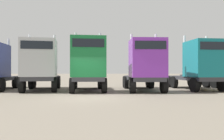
{
  "coord_description": "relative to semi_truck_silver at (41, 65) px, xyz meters",
  "views": [
    {
      "loc": [
        1.05,
        -12.44,
        1.56
      ],
      "look_at": [
        1.54,
        4.96,
        1.62
      ],
      "focal_mm": 34.06,
      "sensor_mm": 36.0,
      "label": 1
    }
  ],
  "objects": [
    {
      "name": "ground",
      "position": [
        3.93,
        -3.86,
        -2.02
      ],
      "size": [
        200.0,
        200.0,
        0.0
      ],
      "primitive_type": "plane",
      "color": "gray"
    },
    {
      "name": "semi_truck_silver",
      "position": [
        0.0,
        0.0,
        0.0
      ],
      "size": [
        3.4,
        6.1,
        4.44
      ],
      "rotation": [
        0.0,
        0.0,
        -1.41
      ],
      "color": "#333338",
      "rests_on": "ground"
    },
    {
      "name": "semi_truck_green",
      "position": [
        3.65,
        -0.52,
        0.05
      ],
      "size": [
        3.08,
        6.02,
        4.53
      ],
      "rotation": [
        0.0,
        0.0,
        -1.47
      ],
      "color": "#333338",
      "rests_on": "ground"
    },
    {
      "name": "semi_truck_purple",
      "position": [
        7.9,
        -0.52,
        -0.07
      ],
      "size": [
        2.65,
        6.36,
        4.39
      ],
      "rotation": [
        0.0,
        0.0,
        -1.55
      ],
      "color": "#333338",
      "rests_on": "ground"
    },
    {
      "name": "semi_truck_teal",
      "position": [
        12.44,
        0.17,
        -0.01
      ],
      "size": [
        3.01,
        6.26,
        4.44
      ],
      "rotation": [
        0.0,
        0.0,
        -1.49
      ],
      "color": "#333338",
      "rests_on": "ground"
    }
  ]
}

